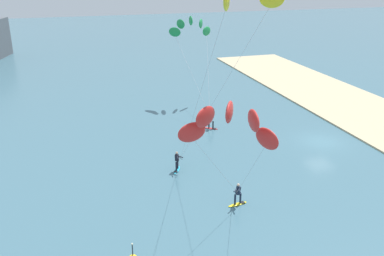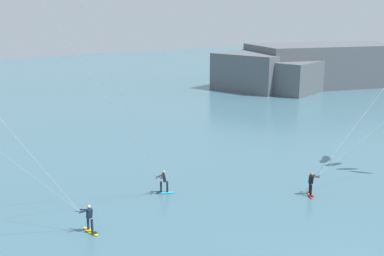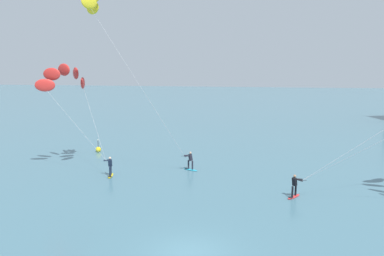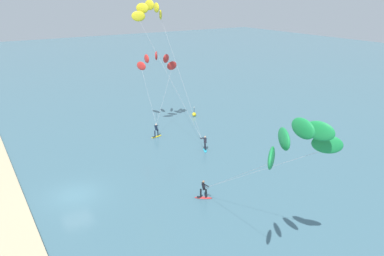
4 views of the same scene
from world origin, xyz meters
name	(u,v)px [view 1 (image 1 of 4)]	position (x,y,z in m)	size (l,w,h in m)	color
ground_plane	(321,141)	(0.00, 0.00, 0.00)	(240.00, 240.00, 0.00)	#426B7A
kitesurfer_nearshore	(192,30)	(16.35, 8.19, 8.78)	(12.03, 5.30, 10.34)	red
kitesurfer_mid_water	(229,128)	(-13.28, 15.04, 7.88)	(7.19, 6.25, 9.40)	yellow
kitesurfer_far_out	(245,2)	(-9.28, 12.69, 13.90)	(9.65, 5.26, 15.70)	#23ADD1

